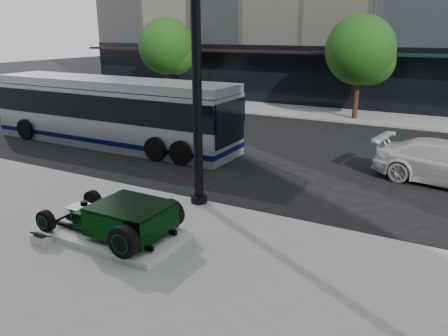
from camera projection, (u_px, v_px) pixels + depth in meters
The scene contains 8 objects.
ground at pixel (236, 184), 14.64m from camera, with size 120.00×120.00×0.00m, color black.
sidewalk_far at pixel (341, 115), 26.37m from camera, with size 70.00×4.00×0.12m, color gray.
street_trees at pixel (363, 53), 23.95m from camera, with size 29.80×3.80×5.70m.
display_plinth at pixel (115, 234), 10.63m from camera, with size 3.40×1.80×0.15m, color silver.
hot_rod at pixel (124, 218), 10.32m from camera, with size 3.22×2.00×0.81m.
info_plaque at pixel (41, 239), 10.28m from camera, with size 0.41×0.31×0.31m.
lamppost at pixel (196, 62), 11.61m from camera, with size 0.48×0.48×8.67m.
transit_bus at pixel (111, 111), 19.50m from camera, with size 12.12×2.88×2.92m.
Camera 1 is at (6.21, -12.33, 4.93)m, focal length 35.00 mm.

